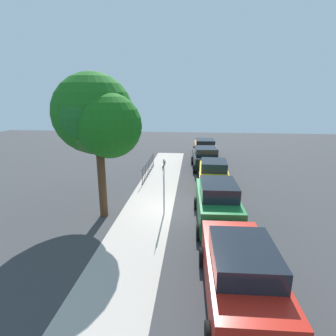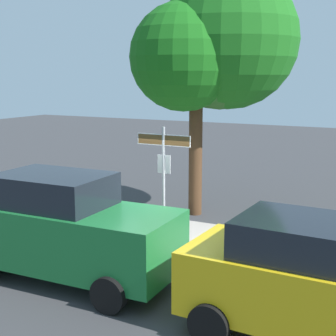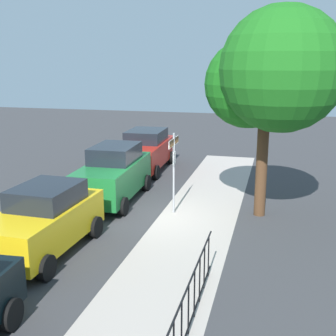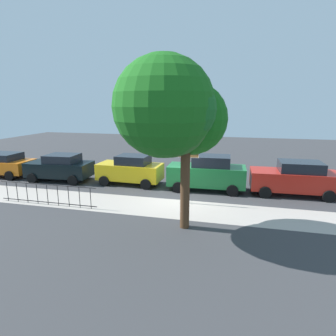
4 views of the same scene
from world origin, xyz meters
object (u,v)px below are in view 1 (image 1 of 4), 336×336
at_px(car_black, 205,158).
at_px(car_orange, 205,147).
at_px(car_red, 240,272).
at_px(car_green, 217,203).
at_px(car_yellow, 213,174).
at_px(shade_tree, 96,118).
at_px(street_sign, 164,176).

distance_m(car_black, car_orange, 4.80).
bearing_deg(car_red, car_green, 1.57).
bearing_deg(car_yellow, car_red, -177.43).
distance_m(car_red, car_black, 14.41).
xyz_separation_m(shade_tree, car_black, (8.84, -5.49, -3.80)).
xyz_separation_m(street_sign, car_green, (-0.84, -2.51, -0.92)).
xyz_separation_m(car_green, car_black, (9.60, 0.16, -0.13)).
height_order(shade_tree, car_orange, shade_tree).
bearing_deg(car_red, car_orange, -0.67).
relative_size(street_sign, car_yellow, 0.69).
xyz_separation_m(street_sign, car_orange, (13.56, -2.47, -1.10)).
height_order(car_red, car_orange, car_red).
xyz_separation_m(car_red, car_black, (14.40, 0.43, -0.07)).
distance_m(car_green, car_black, 9.60).
distance_m(shade_tree, car_yellow, 8.00).
height_order(shade_tree, car_red, shade_tree).
bearing_deg(car_green, street_sign, 69.62).
xyz_separation_m(shade_tree, car_orange, (13.63, -5.62, -3.85)).
height_order(shade_tree, car_yellow, shade_tree).
distance_m(car_red, car_green, 4.81).
bearing_deg(car_orange, shade_tree, 156.38).
bearing_deg(car_yellow, car_black, 5.48).
distance_m(street_sign, shade_tree, 4.18).
height_order(shade_tree, car_black, shade_tree).
bearing_deg(car_green, car_red, -178.72).
bearing_deg(street_sign, car_orange, -10.34).
relative_size(car_red, car_green, 1.04).
bearing_deg(car_green, shade_tree, 80.46).
relative_size(shade_tree, car_green, 1.51).
xyz_separation_m(car_green, car_orange, (14.40, 0.04, -0.18)).
distance_m(street_sign, car_red, 6.37).
distance_m(shade_tree, car_orange, 15.24).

